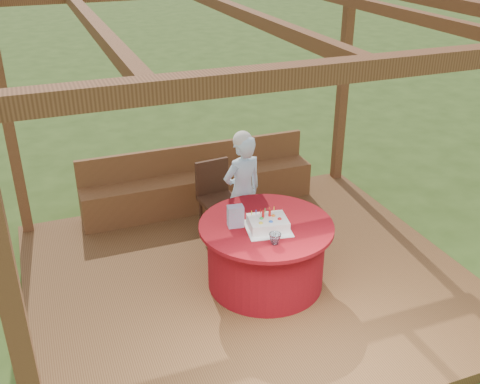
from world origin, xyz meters
name	(u,v)px	position (x,y,z in m)	size (l,w,h in m)	color
ground	(248,285)	(0.00, 0.00, 0.00)	(60.00, 60.00, 0.00)	#2C4617
deck	(248,281)	(0.00, 0.00, 0.06)	(4.50, 4.00, 0.12)	brown
pergola	(250,60)	(0.00, 0.00, 2.41)	(4.50, 4.00, 2.72)	brown
bench	(199,188)	(0.00, 1.72, 0.38)	(3.00, 0.42, 0.80)	brown
table	(266,254)	(0.12, -0.16, 0.47)	(1.34, 1.34, 0.70)	maroon
chair	(216,194)	(0.01, 1.07, 0.60)	(0.45, 0.45, 0.87)	#3D2113
elderly_woman	(242,190)	(0.18, 0.63, 0.82)	(0.55, 0.42, 1.39)	#ABE0FF
birthday_cake	(268,223)	(0.10, -0.25, 0.87)	(0.48, 0.48, 0.19)	white
gift_bag	(235,216)	(-0.18, -0.09, 0.93)	(0.15, 0.10, 0.22)	#BF7CA5
drinking_glass	(275,239)	(0.05, -0.53, 0.87)	(0.11, 0.11, 0.11)	white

